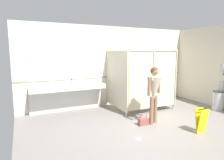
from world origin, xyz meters
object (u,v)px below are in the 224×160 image
handbag (143,121)px  wet_floor_sign (201,121)px  trash_bin (218,101)px  person_standing (154,89)px  soap_dispenser (72,82)px  paper_towel_dispenser_lower (224,88)px

handbag → wet_floor_sign: 1.43m
trash_bin → person_standing: (-2.73, -0.06, 0.65)m
handbag → trash_bin: bearing=1.2°
soap_dispenser → wet_floor_sign: bearing=-53.4°
paper_towel_dispenser_lower → soap_dispenser: 5.14m
person_standing → handbag: bearing=-179.2°
handbag → soap_dispenser: (-1.39, 2.15, 0.86)m
trash_bin → handbag: size_ratio=1.89×
soap_dispenser → wet_floor_sign: (2.36, -3.18, -0.66)m
soap_dispenser → wet_floor_sign: 4.02m
paper_towel_dispenser_lower → handbag: paper_towel_dispenser_lower is taller
trash_bin → wet_floor_sign: trash_bin is taller
trash_bin → handbag: trash_bin is taller
person_standing → handbag: person_standing is taller
soap_dispenser → handbag: bearing=-57.1°
trash_bin → soap_dispenser: soap_dispenser is taller
trash_bin → wet_floor_sign: 2.36m
trash_bin → wet_floor_sign: (-2.09, -1.09, -0.01)m
trash_bin → person_standing: bearing=-178.8°
person_standing → soap_dispenser: size_ratio=8.29×
trash_bin → person_standing: 2.81m
trash_bin → handbag: 3.06m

